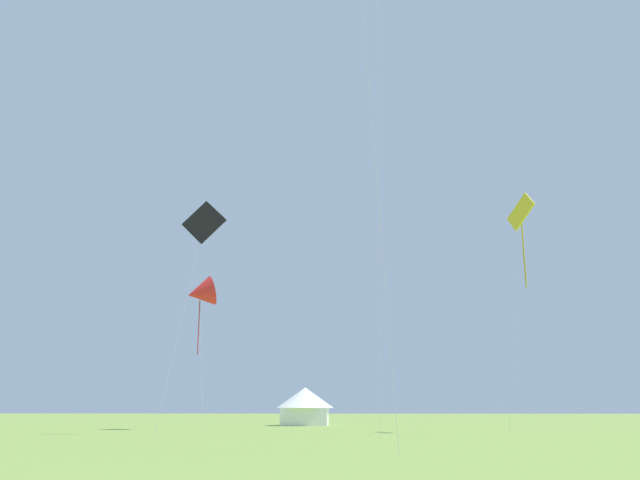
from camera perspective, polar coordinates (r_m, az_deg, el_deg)
name	(u,v)px	position (r m, az deg, el deg)	size (l,w,h in m)	color
kite_black_diamond	(204,223)	(42.83, -9.83, 1.43)	(3.17, 2.86, 14.37)	black
kite_red_delta	(200,293)	(51.24, -10.13, -4.44)	(3.04, 3.13, 11.20)	red
kite_yellow_diamond	(521,216)	(47.01, 16.67, 1.98)	(2.75, 3.18, 15.76)	yellow
festival_tent_left	(305,404)	(62.45, -1.28, -13.76)	(5.15, 5.15, 3.35)	white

